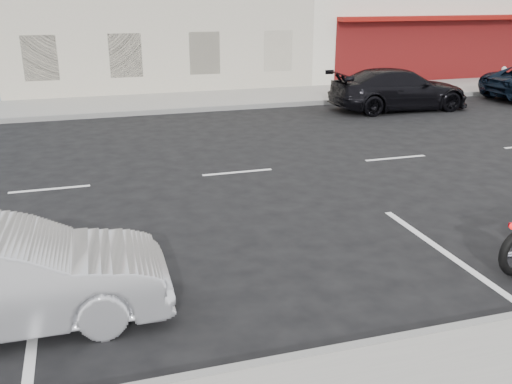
{
  "coord_description": "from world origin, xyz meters",
  "views": [
    {
      "loc": [
        -5.16,
        -11.83,
        3.83
      ],
      "look_at": [
        -2.65,
        -3.57,
        0.8
      ],
      "focal_mm": 40.0,
      "sensor_mm": 36.0,
      "label": 1
    }
  ],
  "objects": [
    {
      "name": "ground",
      "position": [
        0.0,
        0.0,
        0.0
      ],
      "size": [
        120.0,
        120.0,
        0.0
      ],
      "primitive_type": "plane",
      "color": "black",
      "rests_on": "ground"
    },
    {
      "name": "sidewalk_far",
      "position": [
        -5.0,
        8.7,
        0.07
      ],
      "size": [
        80.0,
        3.4,
        0.15
      ],
      "primitive_type": "cube",
      "color": "gray",
      "rests_on": "ground"
    },
    {
      "name": "curb_far",
      "position": [
        -5.0,
        7.0,
        0.08
      ],
      "size": [
        80.0,
        0.12,
        0.16
      ],
      "primitive_type": "cube",
      "color": "gray",
      "rests_on": "ground"
    },
    {
      "name": "car_far",
      "position": [
        5.18,
        5.41,
        0.7
      ],
      "size": [
        4.85,
        2.04,
        1.4
      ],
      "primitive_type": "imported",
      "rotation": [
        0.0,
        0.0,
        1.55
      ],
      "color": "black",
      "rests_on": "ground"
    },
    {
      "name": "sedan_silver",
      "position": [
        -6.29,
        -5.22,
        0.64
      ],
      "size": [
        3.92,
        1.42,
        1.29
      ],
      "primitive_type": "imported",
      "rotation": [
        0.0,
        0.0,
        1.56
      ],
      "color": "#B4B6BD",
      "rests_on": "ground"
    },
    {
      "name": "fire_hydrant",
      "position": [
        12.0,
        8.5,
        0.53
      ],
      "size": [
        0.2,
        0.2,
        0.72
      ],
      "color": "beige",
      "rests_on": "sidewalk_far"
    }
  ]
}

